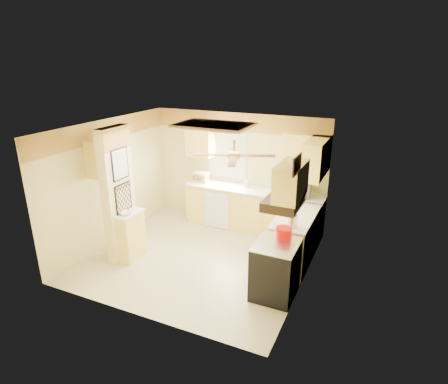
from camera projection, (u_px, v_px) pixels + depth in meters
The scene contains 34 objects.
floor at pixel (199, 257), 7.19m from camera, with size 4.00×4.00×0.00m, color beige.
ceiling at pixel (196, 127), 6.34m from camera, with size 4.00×4.00×0.00m, color white.
wall_back at pixel (238, 169), 8.39m from camera, with size 4.00×4.00×0.00m, color #E5D78C.
wall_front at pixel (132, 240), 5.14m from camera, with size 4.00×4.00×0.00m, color #E5D78C.
wall_left at pixel (110, 182), 7.54m from camera, with size 3.80×3.80×0.00m, color #E5D78C.
wall_right at pixel (308, 214), 5.99m from camera, with size 3.80×3.80×0.00m, color #E5D78C.
wallpaper_border at pixel (238, 122), 8.02m from camera, with size 4.00×0.02×0.40m, color #FFC64B.
partition_column at pixel (118, 195), 6.82m from camera, with size 0.20×0.70×2.50m, color #E5D78C.
partition_ledge at pixel (132, 237), 7.01m from camera, with size 0.25×0.55×0.90m, color #F0D661.
ledge_top at pixel (130, 214), 6.85m from camera, with size 0.28×0.58×0.04m, color white.
lower_cabinets_back at pixel (253, 210), 8.21m from camera, with size 3.00×0.60×0.90m, color #F0D661.
lower_cabinets_right at pixel (296, 240), 6.89m from camera, with size 0.60×1.40×0.90m, color #F0D661.
countertop_back at pixel (254, 190), 8.04m from camera, with size 3.04×0.64×0.04m, color white.
countertop_right at pixel (297, 216), 6.73m from camera, with size 0.64×1.44×0.04m, color white.
dishwasher_panel at pixel (216, 211), 8.24m from camera, with size 0.58×0.02×0.80m, color white.
window at pixel (228, 155), 8.37m from camera, with size 0.92×0.02×1.02m.
upper_cab_back_left at pixel (200, 141), 8.37m from camera, with size 0.60×0.35×0.70m, color #F0D661.
upper_cab_back_right at pixel (307, 152), 7.43m from camera, with size 0.90×0.35×0.70m, color #F0D661.
upper_cab_right at pixel (316, 159), 6.92m from camera, with size 0.35×1.00×0.70m, color #F0D661.
upper_cab_left_wall at pixel (106, 157), 7.06m from camera, with size 0.35×0.75×0.70m, color #F0D661.
upper_cab_over_stove at pixel (291, 181), 5.34m from camera, with size 0.35×0.76×0.52m, color #F0D661.
stove at pixel (276, 269), 5.91m from camera, with size 0.68×0.77×0.92m.
range_hood at pixel (284, 202), 5.49m from camera, with size 0.50×0.76×0.14m, color black.
poster_menu at pixel (120, 164), 6.57m from camera, with size 0.02×0.42×0.57m.
poster_nashville at pixel (123, 198), 6.79m from camera, with size 0.02×0.42×0.57m.
ceiling_light_panel at pixel (214, 126), 6.74m from camera, with size 1.35×0.95×0.06m.
ceiling_fan at pixel (234, 155), 5.42m from camera, with size 1.15×1.15×0.26m.
vent_grate at pixel (297, 165), 4.87m from camera, with size 0.02×0.40×0.25m, color black.
microwave at pixel (296, 188), 7.61m from camera, with size 0.59×0.40×0.33m, color white.
bowl at pixel (125, 213), 6.74m from camera, with size 0.22×0.22×0.05m, color white.
dutch_oven at pixel (284, 233), 5.90m from camera, with size 0.27×0.27×0.18m.
kettle at pixel (293, 221), 6.21m from camera, with size 0.17×0.17×0.26m.
dish_rack at pixel (201, 178), 8.56m from camera, with size 0.36×0.27×0.20m.
utensil_crock at pixel (247, 183), 8.19m from camera, with size 0.10×0.10×0.21m.
Camera 1 is at (3.06, -5.57, 3.62)m, focal length 30.00 mm.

